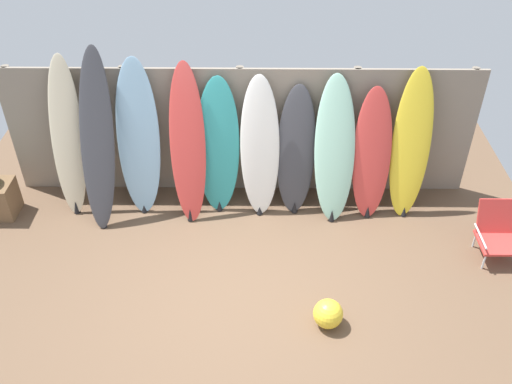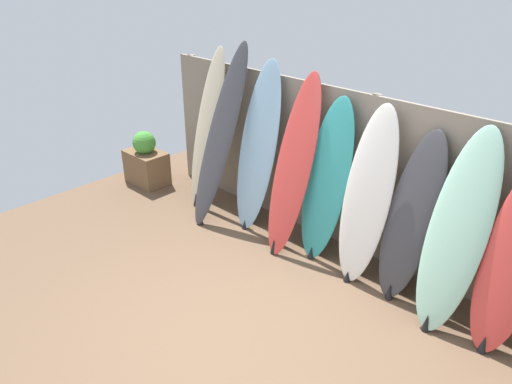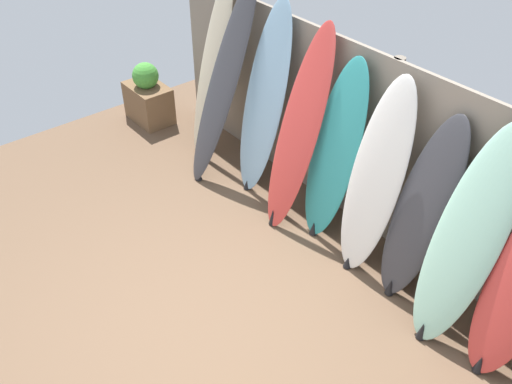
{
  "view_description": "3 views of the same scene",
  "coord_description": "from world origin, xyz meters",
  "px_view_note": "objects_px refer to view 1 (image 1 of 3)",
  "views": [
    {
      "loc": [
        0.26,
        -4.4,
        4.81
      ],
      "look_at": [
        0.21,
        0.71,
        0.89
      ],
      "focal_mm": 40.0,
      "sensor_mm": 36.0,
      "label": 1
    },
    {
      "loc": [
        2.49,
        -2.3,
        3.12
      ],
      "look_at": [
        -0.47,
        0.79,
        1.0
      ],
      "focal_mm": 35.0,
      "sensor_mm": 36.0,
      "label": 2
    },
    {
      "loc": [
        2.64,
        -1.62,
        3.75
      ],
      "look_at": [
        -0.09,
        0.6,
        1.06
      ],
      "focal_mm": 40.0,
      "sensor_mm": 36.0,
      "label": 3
    }
  ],
  "objects_px": {
    "surfboard_charcoal_1": "(97,141)",
    "beach_chair": "(498,231)",
    "surfboard_white_5": "(260,148)",
    "beach_ball": "(328,314)",
    "surfboard_red_3": "(188,146)",
    "surfboard_red_8": "(372,155)",
    "surfboard_teal_4": "(218,147)",
    "surfboard_charcoal_6": "(296,151)",
    "surfboard_skyblue_2": "(138,139)",
    "surfboard_yellow_9": "(411,145)",
    "surfboard_seafoam_7": "(335,150)",
    "surfboard_cream_0": "(68,139)"
  },
  "relations": [
    {
      "from": "surfboard_charcoal_1",
      "to": "surfboard_charcoal_6",
      "type": "relative_size",
      "value": 1.3
    },
    {
      "from": "surfboard_skyblue_2",
      "to": "beach_ball",
      "type": "bearing_deg",
      "value": -42.76
    },
    {
      "from": "surfboard_skyblue_2",
      "to": "surfboard_charcoal_6",
      "type": "xyz_separation_m",
      "value": [
        1.99,
        0.01,
        -0.18
      ]
    },
    {
      "from": "surfboard_cream_0",
      "to": "beach_ball",
      "type": "bearing_deg",
      "value": -33.41
    },
    {
      "from": "surfboard_white_5",
      "to": "beach_ball",
      "type": "bearing_deg",
      "value": -70.45
    },
    {
      "from": "beach_chair",
      "to": "beach_ball",
      "type": "bearing_deg",
      "value": -171.41
    },
    {
      "from": "surfboard_red_8",
      "to": "beach_ball",
      "type": "height_order",
      "value": "surfboard_red_8"
    },
    {
      "from": "surfboard_teal_4",
      "to": "surfboard_red_8",
      "type": "xyz_separation_m",
      "value": [
        1.94,
        -0.08,
        -0.06
      ]
    },
    {
      "from": "surfboard_cream_0",
      "to": "surfboard_charcoal_1",
      "type": "xyz_separation_m",
      "value": [
        0.42,
        -0.15,
        0.07
      ]
    },
    {
      "from": "surfboard_teal_4",
      "to": "surfboard_yellow_9",
      "type": "height_order",
      "value": "surfboard_yellow_9"
    },
    {
      "from": "surfboard_charcoal_1",
      "to": "surfboard_skyblue_2",
      "type": "distance_m",
      "value": 0.5
    },
    {
      "from": "surfboard_charcoal_1",
      "to": "beach_chair",
      "type": "distance_m",
      "value": 4.95
    },
    {
      "from": "surfboard_red_8",
      "to": "surfboard_yellow_9",
      "type": "distance_m",
      "value": 0.5
    },
    {
      "from": "surfboard_seafoam_7",
      "to": "surfboard_teal_4",
      "type": "bearing_deg",
      "value": 176.63
    },
    {
      "from": "surfboard_white_5",
      "to": "surfboard_charcoal_6",
      "type": "distance_m",
      "value": 0.47
    },
    {
      "from": "surfboard_red_3",
      "to": "surfboard_red_8",
      "type": "relative_size",
      "value": 1.18
    },
    {
      "from": "surfboard_teal_4",
      "to": "surfboard_seafoam_7",
      "type": "distance_m",
      "value": 1.47
    },
    {
      "from": "surfboard_charcoal_1",
      "to": "surfboard_teal_4",
      "type": "distance_m",
      "value": 1.49
    },
    {
      "from": "surfboard_cream_0",
      "to": "beach_ball",
      "type": "height_order",
      "value": "surfboard_cream_0"
    },
    {
      "from": "surfboard_skyblue_2",
      "to": "beach_ball",
      "type": "height_order",
      "value": "surfboard_skyblue_2"
    },
    {
      "from": "surfboard_charcoal_1",
      "to": "surfboard_seafoam_7",
      "type": "relative_size",
      "value": 1.19
    },
    {
      "from": "surfboard_teal_4",
      "to": "beach_chair",
      "type": "distance_m",
      "value": 3.54
    },
    {
      "from": "surfboard_cream_0",
      "to": "surfboard_skyblue_2",
      "type": "xyz_separation_m",
      "value": [
        0.89,
        0.01,
        0.0
      ]
    },
    {
      "from": "surfboard_charcoal_6",
      "to": "beach_ball",
      "type": "xyz_separation_m",
      "value": [
        0.27,
        -2.1,
        -0.65
      ]
    },
    {
      "from": "surfboard_cream_0",
      "to": "surfboard_skyblue_2",
      "type": "distance_m",
      "value": 0.89
    },
    {
      "from": "surfboard_cream_0",
      "to": "surfboard_charcoal_1",
      "type": "relative_size",
      "value": 0.95
    },
    {
      "from": "surfboard_skyblue_2",
      "to": "surfboard_teal_4",
      "type": "xyz_separation_m",
      "value": [
        0.99,
        0.01,
        -0.12
      ]
    },
    {
      "from": "beach_ball",
      "to": "surfboard_white_5",
      "type": "bearing_deg",
      "value": 109.55
    },
    {
      "from": "surfboard_charcoal_1",
      "to": "surfboard_white_5",
      "type": "bearing_deg",
      "value": 3.73
    },
    {
      "from": "surfboard_seafoam_7",
      "to": "surfboard_white_5",
      "type": "bearing_deg",
      "value": 177.29
    },
    {
      "from": "surfboard_seafoam_7",
      "to": "surfboard_red_8",
      "type": "relative_size",
      "value": 1.09
    },
    {
      "from": "surfboard_cream_0",
      "to": "beach_chair",
      "type": "height_order",
      "value": "surfboard_cream_0"
    },
    {
      "from": "surfboard_white_5",
      "to": "surfboard_skyblue_2",
      "type": "bearing_deg",
      "value": 178.75
    },
    {
      "from": "surfboard_red_3",
      "to": "beach_ball",
      "type": "relative_size",
      "value": 6.17
    },
    {
      "from": "surfboard_charcoal_1",
      "to": "surfboard_yellow_9",
      "type": "height_order",
      "value": "surfboard_charcoal_1"
    },
    {
      "from": "surfboard_charcoal_1",
      "to": "surfboard_charcoal_6",
      "type": "distance_m",
      "value": 2.47
    },
    {
      "from": "beach_ball",
      "to": "surfboard_teal_4",
      "type": "bearing_deg",
      "value": 121.03
    },
    {
      "from": "surfboard_skyblue_2",
      "to": "surfboard_yellow_9",
      "type": "xyz_separation_m",
      "value": [
        3.42,
        -0.02,
        -0.06
      ]
    },
    {
      "from": "surfboard_skyblue_2",
      "to": "surfboard_yellow_9",
      "type": "height_order",
      "value": "surfboard_skyblue_2"
    },
    {
      "from": "beach_ball",
      "to": "surfboard_red_3",
      "type": "bearing_deg",
      "value": 129.34
    },
    {
      "from": "surfboard_red_8",
      "to": "beach_chair",
      "type": "relative_size",
      "value": 2.54
    },
    {
      "from": "surfboard_yellow_9",
      "to": "surfboard_charcoal_6",
      "type": "bearing_deg",
      "value": 178.62
    },
    {
      "from": "surfboard_red_3",
      "to": "beach_ball",
      "type": "height_order",
      "value": "surfboard_red_3"
    },
    {
      "from": "surfboard_charcoal_6",
      "to": "beach_ball",
      "type": "bearing_deg",
      "value": -82.75
    },
    {
      "from": "surfboard_charcoal_1",
      "to": "surfboard_yellow_9",
      "type": "relative_size",
      "value": 1.13
    },
    {
      "from": "surfboard_teal_4",
      "to": "surfboard_charcoal_6",
      "type": "relative_size",
      "value": 1.08
    },
    {
      "from": "surfboard_charcoal_1",
      "to": "beach_ball",
      "type": "distance_m",
      "value": 3.45
    },
    {
      "from": "surfboard_charcoal_1",
      "to": "surfboard_charcoal_6",
      "type": "xyz_separation_m",
      "value": [
        2.46,
        0.18,
        -0.25
      ]
    },
    {
      "from": "surfboard_yellow_9",
      "to": "beach_ball",
      "type": "distance_m",
      "value": 2.49
    },
    {
      "from": "surfboard_charcoal_6",
      "to": "surfboard_teal_4",
      "type": "bearing_deg",
      "value": -179.66
    }
  ]
}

